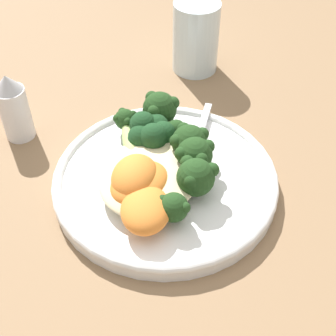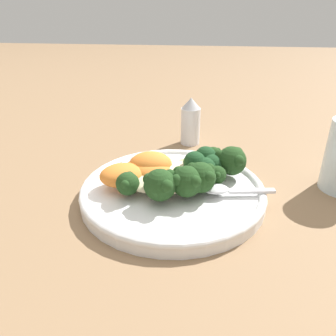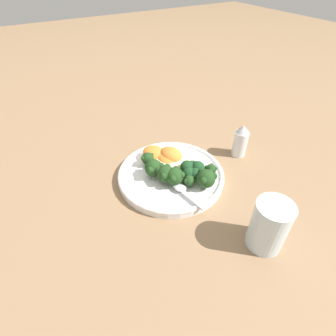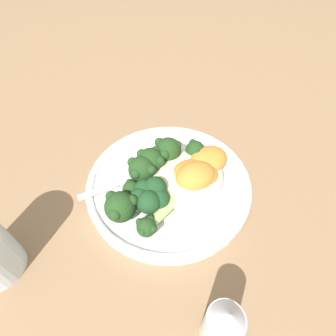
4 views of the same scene
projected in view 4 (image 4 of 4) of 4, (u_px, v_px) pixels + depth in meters
name	position (u px, v px, depth m)	size (l,w,h in m)	color
ground_plane	(174.00, 182.00, 0.44)	(4.00, 4.00, 0.00)	#846647
plate	(169.00, 183.00, 0.42)	(0.26, 0.26, 0.02)	white
quinoa_mound	(182.00, 177.00, 0.40)	(0.13, 0.11, 0.02)	beige
broccoli_stalk_0	(191.00, 161.00, 0.42)	(0.08, 0.10, 0.03)	#9EBC66
broccoli_stalk_1	(169.00, 156.00, 0.42)	(0.05, 0.12, 0.04)	#9EBC66
broccoli_stalk_2	(156.00, 166.00, 0.41)	(0.07, 0.11, 0.04)	#9EBC66
broccoli_stalk_3	(145.00, 171.00, 0.40)	(0.08, 0.08, 0.04)	#9EBC66
broccoli_stalk_4	(148.00, 190.00, 0.39)	(0.09, 0.05, 0.03)	#9EBC66
broccoli_stalk_5	(128.00, 205.00, 0.36)	(0.13, 0.05, 0.04)	#9EBC66
broccoli_stalk_6	(159.00, 214.00, 0.36)	(0.10, 0.08, 0.03)	#9EBC66
sweet_potato_chunk_0	(208.00, 159.00, 0.42)	(0.07, 0.05, 0.03)	orange
sweet_potato_chunk_1	(195.00, 176.00, 0.39)	(0.06, 0.05, 0.04)	orange
sweet_potato_chunk_2	(195.00, 174.00, 0.40)	(0.07, 0.06, 0.03)	orange
kale_tuft	(149.00, 196.00, 0.37)	(0.06, 0.06, 0.04)	#193D1E
spoon	(123.00, 182.00, 0.40)	(0.10, 0.03, 0.01)	silver
salt_shaker	(222.00, 326.00, 0.26)	(0.04, 0.04, 0.09)	silver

